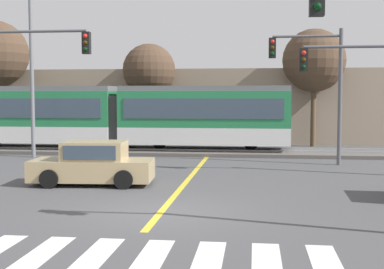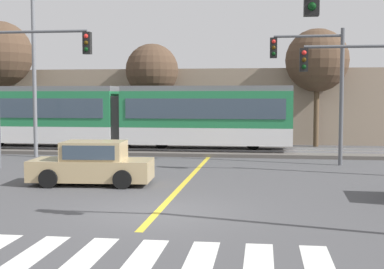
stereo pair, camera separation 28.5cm
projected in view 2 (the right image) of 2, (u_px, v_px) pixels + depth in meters
ground_plane at (158, 212)px, 14.30m from camera, size 200.00×200.00×0.00m
track_bed at (212, 152)px, 28.76m from camera, size 120.00×4.00×0.18m
rail_near at (211, 150)px, 28.04m from camera, size 120.00×0.08×0.10m
rail_far at (214, 148)px, 29.46m from camera, size 120.00×0.08×0.10m
light_rail_tram at (121, 115)px, 29.31m from camera, size 18.50×2.64×3.43m
crosswalk_stripe_2 at (32, 255)px, 10.41m from camera, size 0.58×2.80×0.01m
crosswalk_stripe_3 at (86, 258)px, 10.27m from camera, size 0.58×2.80×0.01m
crosswalk_stripe_4 at (142, 260)px, 10.12m from camera, size 0.58×2.80×0.01m
crosswalk_stripe_5 at (199, 262)px, 9.98m from camera, size 0.58×2.80×0.01m
crosswalk_stripe_6 at (259, 265)px, 9.84m from camera, size 0.58×2.80×0.01m
crosswalk_stripe_7 at (320, 267)px, 9.69m from camera, size 0.58×2.80×0.01m
lane_centre_line at (187, 181)px, 19.48m from camera, size 0.20×14.80×0.01m
sedan_crossing at (92, 164)px, 18.69m from camera, size 4.31×2.13×1.52m
traffic_light_far_right at (317, 75)px, 23.69m from camera, size 3.25×0.38×6.06m
traffic_light_mid_left at (28, 71)px, 22.39m from camera, size 4.25×0.38×6.30m
traffic_light_mid_right at (370, 81)px, 20.44m from camera, size 4.25×0.38×5.56m
street_lamp_west at (37, 56)px, 26.71m from camera, size 1.95×0.28×9.07m
bare_tree_west at (152, 71)px, 33.64m from camera, size 3.33×3.33×6.35m
bare_tree_east at (317, 61)px, 32.14m from camera, size 3.81×3.81×7.12m
building_backdrop_far at (191, 105)px, 37.31m from camera, size 26.76×6.00×4.81m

